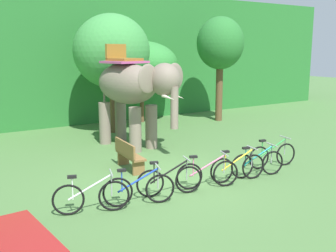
{
  "coord_description": "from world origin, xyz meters",
  "views": [
    {
      "loc": [
        -5.96,
        -9.01,
        3.61
      ],
      "look_at": [
        0.64,
        1.0,
        1.3
      ],
      "focal_mm": 43.01,
      "sensor_mm": 36.0,
      "label": 1
    }
  ],
  "objects_px": {
    "bike_blue": "(139,189)",
    "bike_white": "(91,197)",
    "bike_pink": "(208,174)",
    "bike_yellow": "(238,167)",
    "tree_far_right": "(141,64)",
    "elephant": "(133,88)",
    "tree_far_left": "(112,51)",
    "tree_left": "(220,44)",
    "wooden_bench": "(128,154)",
    "bike_green": "(272,155)",
    "bike_black": "(169,180)",
    "bike_teal": "(257,164)"
  },
  "relations": [
    {
      "from": "bike_green",
      "to": "bike_blue",
      "type": "bearing_deg",
      "value": -175.18
    },
    {
      "from": "bike_green",
      "to": "wooden_bench",
      "type": "xyz_separation_m",
      "value": [
        -3.84,
        2.2,
        0.09
      ]
    },
    {
      "from": "bike_pink",
      "to": "bike_teal",
      "type": "bearing_deg",
      "value": -1.07
    },
    {
      "from": "tree_far_left",
      "to": "tree_far_right",
      "type": "distance_m",
      "value": 2.87
    },
    {
      "from": "bike_green",
      "to": "bike_teal",
      "type": "bearing_deg",
      "value": -158.94
    },
    {
      "from": "tree_far_left",
      "to": "bike_pink",
      "type": "relative_size",
      "value": 3.11
    },
    {
      "from": "tree_far_right",
      "to": "bike_teal",
      "type": "xyz_separation_m",
      "value": [
        -1.62,
        -9.47,
        -2.5
      ]
    },
    {
      "from": "bike_pink",
      "to": "bike_green",
      "type": "distance_m",
      "value": 2.89
    },
    {
      "from": "bike_pink",
      "to": "bike_teal",
      "type": "height_order",
      "value": "same"
    },
    {
      "from": "elephant",
      "to": "bike_white",
      "type": "height_order",
      "value": "elephant"
    },
    {
      "from": "bike_blue",
      "to": "bike_white",
      "type": "bearing_deg",
      "value": 171.48
    },
    {
      "from": "tree_far_right",
      "to": "elephant",
      "type": "bearing_deg",
      "value": -123.16
    },
    {
      "from": "bike_blue",
      "to": "bike_teal",
      "type": "bearing_deg",
      "value": 0.06
    },
    {
      "from": "tree_far_left",
      "to": "elephant",
      "type": "distance_m",
      "value": 3.2
    },
    {
      "from": "bike_black",
      "to": "bike_green",
      "type": "bearing_deg",
      "value": 3.91
    },
    {
      "from": "bike_teal",
      "to": "bike_green",
      "type": "height_order",
      "value": "same"
    },
    {
      "from": "elephant",
      "to": "bike_green",
      "type": "distance_m",
      "value": 5.49
    },
    {
      "from": "elephant",
      "to": "bike_teal",
      "type": "bearing_deg",
      "value": -75.74
    },
    {
      "from": "tree_far_right",
      "to": "bike_teal",
      "type": "relative_size",
      "value": 2.38
    },
    {
      "from": "tree_far_right",
      "to": "bike_green",
      "type": "xyz_separation_m",
      "value": [
        -0.55,
        -9.05,
        -2.5
      ]
    },
    {
      "from": "bike_blue",
      "to": "wooden_bench",
      "type": "height_order",
      "value": "bike_blue"
    },
    {
      "from": "tree_far_left",
      "to": "tree_left",
      "type": "bearing_deg",
      "value": -2.51
    },
    {
      "from": "bike_black",
      "to": "bike_yellow",
      "type": "height_order",
      "value": "same"
    },
    {
      "from": "tree_far_right",
      "to": "elephant",
      "type": "relative_size",
      "value": 0.94
    },
    {
      "from": "bike_pink",
      "to": "bike_yellow",
      "type": "distance_m",
      "value": 1.05
    },
    {
      "from": "tree_far_left",
      "to": "bike_blue",
      "type": "distance_m",
      "value": 9.07
    },
    {
      "from": "elephant",
      "to": "bike_teal",
      "type": "relative_size",
      "value": 2.53
    },
    {
      "from": "tree_left",
      "to": "bike_blue",
      "type": "distance_m",
      "value": 12.27
    },
    {
      "from": "elephant",
      "to": "bike_teal",
      "type": "distance_m",
      "value": 5.5
    },
    {
      "from": "tree_left",
      "to": "bike_pink",
      "type": "xyz_separation_m",
      "value": [
        -6.87,
        -7.62,
        -3.44
      ]
    },
    {
      "from": "tree_far_right",
      "to": "wooden_bench",
      "type": "relative_size",
      "value": 2.6
    },
    {
      "from": "wooden_bench",
      "to": "bike_yellow",
      "type": "bearing_deg",
      "value": -52.01
    },
    {
      "from": "bike_black",
      "to": "tree_left",
      "type": "bearing_deg",
      "value": 43.2
    },
    {
      "from": "bike_blue",
      "to": "bike_green",
      "type": "xyz_separation_m",
      "value": [
        4.95,
        0.42,
        0.0
      ]
    },
    {
      "from": "bike_black",
      "to": "wooden_bench",
      "type": "height_order",
      "value": "bike_black"
    },
    {
      "from": "tree_left",
      "to": "bike_blue",
      "type": "bearing_deg",
      "value": -139.46
    },
    {
      "from": "bike_pink",
      "to": "bike_yellow",
      "type": "xyz_separation_m",
      "value": [
        1.05,
        -0.01,
        0.0
      ]
    },
    {
      "from": "bike_white",
      "to": "bike_green",
      "type": "relative_size",
      "value": 0.97
    },
    {
      "from": "bike_black",
      "to": "bike_yellow",
      "type": "distance_m",
      "value": 2.18
    },
    {
      "from": "tree_far_left",
      "to": "bike_yellow",
      "type": "relative_size",
      "value": 3.0
    },
    {
      "from": "elephant",
      "to": "bike_pink",
      "type": "distance_m",
      "value": 5.34
    },
    {
      "from": "bike_green",
      "to": "bike_yellow",
      "type": "bearing_deg",
      "value": -167.84
    },
    {
      "from": "elephant",
      "to": "bike_pink",
      "type": "height_order",
      "value": "elephant"
    },
    {
      "from": "bike_black",
      "to": "wooden_bench",
      "type": "distance_m",
      "value": 2.48
    },
    {
      "from": "bike_black",
      "to": "bike_white",
      "type": "bearing_deg",
      "value": 179.35
    },
    {
      "from": "tree_far_right",
      "to": "bike_teal",
      "type": "distance_m",
      "value": 9.92
    },
    {
      "from": "bike_white",
      "to": "bike_black",
      "type": "height_order",
      "value": "same"
    },
    {
      "from": "tree_left",
      "to": "bike_white",
      "type": "xyz_separation_m",
      "value": [
        -10.07,
        -7.49,
        -3.44
      ]
    },
    {
      "from": "bike_green",
      "to": "bike_black",
      "type": "bearing_deg",
      "value": -176.09
    },
    {
      "from": "bike_black",
      "to": "bike_teal",
      "type": "xyz_separation_m",
      "value": [
        2.92,
        -0.14,
        0.0
      ]
    }
  ]
}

